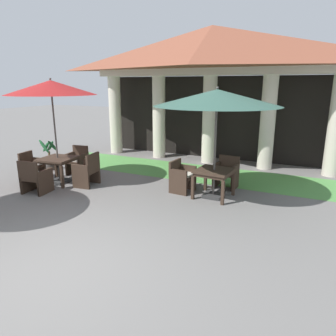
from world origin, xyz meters
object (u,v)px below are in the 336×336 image
object	(u,v)px
patio_table_mid_left	(58,161)
patio_table_mid_right	(214,174)
patio_chair_mid_left_west	(32,167)
patio_umbrella_mid_right	(217,98)
patio_umbrella_mid_left	(51,89)
patio_chair_mid_right_west	(182,177)
patio_chair_mid_left_north	(78,161)
terracotta_urn	(180,177)
patio_chair_mid_left_south	(35,178)
potted_palm_left_edge	(50,159)
patio_chair_mid_right_north	(226,173)
patio_chair_mid_left_east	(87,171)

from	to	relation	value
patio_table_mid_left	patio_table_mid_right	bearing A→B (deg)	9.52
patio_chair_mid_left_west	patio_umbrella_mid_right	size ratio (longest dim) A/B	0.28
patio_umbrella_mid_left	patio_chair_mid_right_west	distance (m)	4.23
patio_chair_mid_left_north	terracotta_urn	xyz separation A→B (m)	(3.30, 0.49, -0.22)
patio_umbrella_mid_right	patio_chair_mid_left_south	bearing A→B (deg)	-158.50
patio_umbrella_mid_right	potted_palm_left_edge	distance (m)	6.07
patio_umbrella_mid_right	terracotta_urn	size ratio (longest dim) A/B	6.65
patio_chair_mid_left_west	patio_chair_mid_left_south	distance (m)	1.34
patio_chair_mid_left_west	patio_chair_mid_right_north	distance (m)	5.69
patio_chair_mid_left_west	patio_chair_mid_right_west	size ratio (longest dim) A/B	1.00
patio_table_mid_left	patio_table_mid_right	xyz separation A→B (m)	(4.40, 0.74, -0.02)
patio_umbrella_mid_left	patio_chair_mid_right_north	distance (m)	5.26
patio_table_mid_left	patio_chair_mid_left_east	world-z (taller)	patio_chair_mid_left_east
patio_chair_mid_left_east	patio_table_mid_left	bearing A→B (deg)	90.00
patio_chair_mid_left_west	patio_table_mid_left	bearing A→B (deg)	90.00
patio_umbrella_mid_left	potted_palm_left_edge	size ratio (longest dim) A/B	2.78
terracotta_urn	patio_chair_mid_right_west	bearing A→B (deg)	-62.96
patio_umbrella_mid_right	patio_umbrella_mid_left	bearing A→B (deg)	-170.48
patio_umbrella_mid_right	patio_chair_mid_right_west	world-z (taller)	patio_umbrella_mid_right
patio_chair_mid_left_north	terracotta_urn	bearing A→B (deg)	-178.76
patio_chair_mid_right_north	patio_chair_mid_right_west	bearing A→B (deg)	45.04
patio_chair_mid_right_north	potted_palm_left_edge	size ratio (longest dim) A/B	0.81
patio_chair_mid_left_north	patio_table_mid_right	world-z (taller)	patio_chair_mid_left_north
patio_umbrella_mid_left	patio_chair_mid_left_north	size ratio (longest dim) A/B	3.33
patio_chair_mid_left_north	patio_chair_mid_left_west	bearing A→B (deg)	45.05
patio_chair_mid_left_east	patio_chair_mid_right_north	distance (m)	3.84
patio_chair_mid_left_south	potted_palm_left_edge	world-z (taller)	potted_palm_left_edge
patio_chair_mid_left_west	patio_chair_mid_left_north	distance (m)	1.34
patio_chair_mid_right_west	patio_chair_mid_right_north	bearing A→B (deg)	135.04
patio_umbrella_mid_left	patio_chair_mid_left_east	distance (m)	2.41
patio_table_mid_left	terracotta_urn	distance (m)	3.52
patio_table_mid_right	potted_palm_left_edge	bearing A→B (deg)	178.05
patio_chair_mid_left_east	potted_palm_left_edge	size ratio (longest dim) A/B	0.88
patio_table_mid_left	patio_chair_mid_left_west	size ratio (longest dim) A/B	1.23
patio_chair_mid_left_west	patio_chair_mid_right_west	xyz separation A→B (m)	(4.44, 0.93, 0.01)
patio_chair_mid_left_east	terracotta_urn	world-z (taller)	patio_chair_mid_left_east
patio_chair_mid_left_north	patio_table_mid_left	bearing A→B (deg)	90.00
patio_table_mid_right	patio_chair_mid_left_south	bearing A→B (deg)	-158.50
patio_chair_mid_right_north	patio_chair_mid_left_east	bearing A→B (deg)	27.88
patio_chair_mid_left_north	terracotta_urn	world-z (taller)	patio_chair_mid_left_north
patio_table_mid_left	patio_chair_mid_right_north	size ratio (longest dim) A/B	1.19
patio_chair_mid_right_north	terracotta_urn	size ratio (longest dim) A/B	1.90
patio_chair_mid_left_south	potted_palm_left_edge	size ratio (longest dim) A/B	0.85
patio_umbrella_mid_left	terracotta_urn	size ratio (longest dim) A/B	6.49
patio_chair_mid_left_north	patio_chair_mid_right_west	world-z (taller)	patio_chair_mid_left_north
patio_chair_mid_left_south	patio_table_mid_left	bearing A→B (deg)	90.00
terracotta_urn	patio_chair_mid_left_east	bearing A→B (deg)	-149.53
patio_chair_mid_left_north	patio_chair_mid_left_east	size ratio (longest dim) A/B	0.95
patio_chair_mid_left_east	terracotta_urn	distance (m)	2.60
patio_chair_mid_right_west	terracotta_urn	bearing A→B (deg)	-148.41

